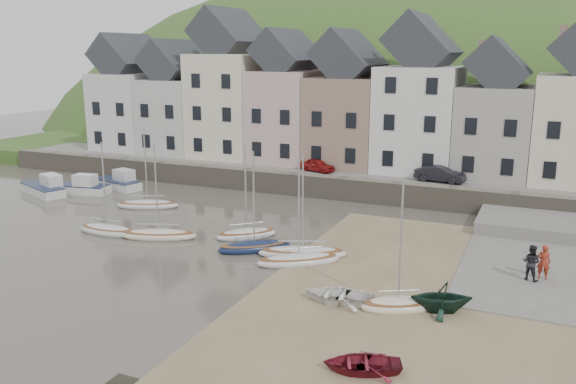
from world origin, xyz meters
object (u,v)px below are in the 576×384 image
at_px(rowboat_red, 362,363).
at_px(person_red, 544,262).
at_px(car_left, 317,165).
at_px(person_dark, 531,262).
at_px(rowboat_white, 338,295).
at_px(sailboat_0, 148,204).
at_px(car_right, 440,174).
at_px(rowboat_green, 441,297).

relative_size(rowboat_red, person_red, 1.60).
bearing_deg(car_left, person_dark, -115.71).
height_order(rowboat_white, rowboat_red, rowboat_white).
xyz_separation_m(rowboat_red, car_left, (-12.43, 27.70, 1.79)).
relative_size(person_red, car_left, 0.57).
bearing_deg(sailboat_0, car_right, 28.82).
distance_m(rowboat_white, car_right, 22.15).
height_order(person_red, person_dark, person_dark).
xyz_separation_m(car_left, car_right, (10.48, 0.00, 0.10)).
bearing_deg(person_red, rowboat_red, 61.46).
bearing_deg(person_dark, car_left, -21.09).
xyz_separation_m(rowboat_white, car_left, (-9.54, 22.05, 1.74)).
xyz_separation_m(person_red, car_right, (-7.97, 15.05, 1.21)).
height_order(person_dark, car_left, car_left).
distance_m(rowboat_green, person_red, 7.46).
distance_m(car_left, car_right, 10.48).
bearing_deg(person_dark, rowboat_green, 77.65).
bearing_deg(rowboat_red, person_red, 133.70).
xyz_separation_m(sailboat_0, car_left, (9.69, 11.10, 1.89)).
xyz_separation_m(rowboat_white, car_right, (0.94, 22.05, 1.84)).
bearing_deg(car_right, rowboat_green, -163.15).
relative_size(sailboat_0, car_left, 1.96).
bearing_deg(rowboat_white, rowboat_green, 93.67).
height_order(rowboat_green, rowboat_red, rowboat_green).
bearing_deg(car_right, sailboat_0, 125.59).
bearing_deg(car_left, car_right, -74.73).
bearing_deg(rowboat_white, person_red, 121.81).
bearing_deg(rowboat_red, car_left, -176.66).
distance_m(sailboat_0, person_dark, 27.91).
xyz_separation_m(rowboat_white, person_dark, (8.32, 6.54, 0.67)).
relative_size(rowboat_green, car_right, 0.71).
relative_size(rowboat_green, person_dark, 1.46).
bearing_deg(rowboat_green, person_dark, 127.13).
bearing_deg(rowboat_green, rowboat_white, -100.63).
relative_size(rowboat_white, rowboat_red, 1.13).
bearing_deg(rowboat_white, rowboat_red, 20.75).
distance_m(sailboat_0, rowboat_white, 22.13).
bearing_deg(rowboat_red, sailboat_0, -147.70).
height_order(sailboat_0, car_left, sailboat_0).
height_order(person_dark, car_right, car_right).
bearing_deg(car_left, sailboat_0, 154.13).
bearing_deg(car_right, rowboat_white, -175.68).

